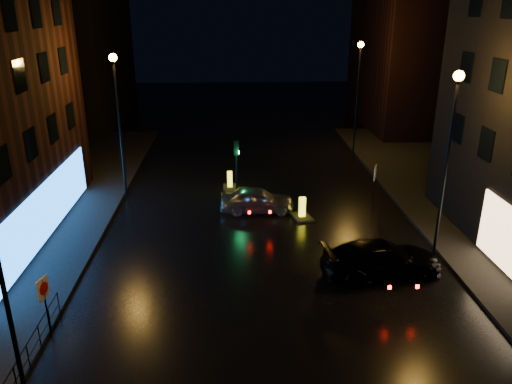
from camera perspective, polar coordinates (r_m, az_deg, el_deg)
ground at (r=17.94m, az=2.59°, el=-16.75°), size 120.00×120.00×0.00m
building_far_left at (r=51.38m, az=-20.10°, el=15.24°), size 8.00×16.00×14.00m
building_far_right at (r=49.26m, az=17.15°, el=14.20°), size 8.00×14.00×12.00m
street_lamp_lfar at (r=29.33m, az=-15.54°, el=9.53°), size 0.44×0.44×8.37m
street_lamp_rnear at (r=22.83m, az=21.30°, el=5.80°), size 0.44×0.44×8.37m
street_lamp_rfar at (r=37.71m, az=11.60°, el=12.23°), size 0.44×0.44×8.37m
traffic_signal at (r=30.01m, az=-2.21°, el=0.48°), size 1.40×2.40×3.45m
guard_railing at (r=17.85m, az=-24.69°, el=-16.21°), size 0.05×6.04×1.00m
silver_hatchback at (r=27.66m, az=0.12°, el=-0.90°), size 4.13×1.82×1.38m
dark_sedan at (r=22.01m, az=14.15°, el=-7.43°), size 5.37×2.70×1.50m
bollard_near at (r=27.08m, az=5.28°, el=-2.47°), size 1.22×1.55×1.20m
bollard_far at (r=31.31m, az=-3.00°, el=0.84°), size 0.88×1.30×1.12m
road_sign_left at (r=18.55m, az=-23.07°, el=-10.64°), size 0.19×0.57×2.36m
road_sign_right at (r=28.65m, az=13.42°, el=1.77°), size 0.29×0.57×2.48m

